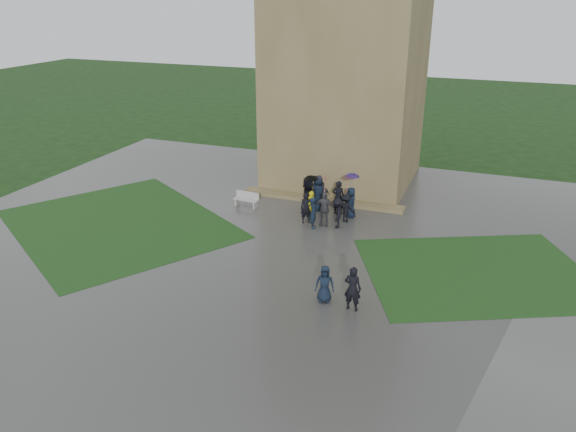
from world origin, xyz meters
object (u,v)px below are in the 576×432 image
(tower, at_px, (349,25))
(bench, at_px, (247,199))
(pedestrian_mid, at_px, (325,284))
(pedestrian_near, at_px, (353,289))

(tower, distance_m, bench, 11.34)
(pedestrian_mid, bearing_deg, tower, 87.56)
(bench, distance_m, pedestrian_near, 11.38)
(bench, xyz_separation_m, pedestrian_mid, (6.85, -7.93, 0.32))
(pedestrian_mid, distance_m, pedestrian_near, 1.14)
(pedestrian_mid, height_order, pedestrian_near, pedestrian_near)
(tower, bearing_deg, pedestrian_mid, -77.19)
(pedestrian_mid, relative_size, pedestrian_near, 0.84)
(tower, bearing_deg, pedestrian_near, -73.29)
(bench, relative_size, pedestrian_near, 0.80)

